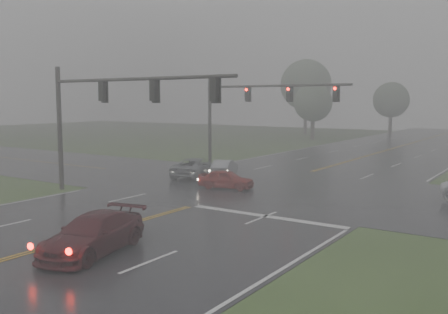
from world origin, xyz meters
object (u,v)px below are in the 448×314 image
Objects in this scene: signal_gantry_far at (249,103)px; signal_gantry_near at (104,104)px; sedan_maroon at (94,253)px; sedan_silver at (224,176)px; sedan_red at (226,189)px; car_grey at (196,177)px.

signal_gantry_near is at bearing -89.93° from signal_gantry_far.
signal_gantry_near is 16.48m from signal_gantry_far.
sedan_maroon is 1.34× the size of sedan_silver.
sedan_silver is at bearing 82.00° from signal_gantry_near.
sedan_silver is (-3.17, 4.51, 0.00)m from sedan_red.
signal_gantry_near is (-8.12, 8.19, 5.47)m from sedan_maroon.
sedan_silver is 2.17m from car_grey.
sedan_maroon is 0.37× the size of signal_gantry_near.
sedan_maroon is 26.55m from signal_gantry_far.
sedan_red is at bearing 52.27° from signal_gantry_near.
sedan_maroon is at bearing -71.74° from signal_gantry_far.
sedan_red is at bearing 105.33° from sedan_silver.
sedan_red is at bearing 134.30° from car_grey.
sedan_maroon is 19.85m from sedan_silver.
sedan_maroon reaches higher than car_grey.
signal_gantry_near is (-4.64, -6.00, 5.47)m from sedan_red.
car_grey is 10.41m from signal_gantry_near.
sedan_maroon reaches higher than sedan_silver.
sedan_red is at bearing 91.30° from sedan_maroon.
sedan_maroon is 0.37× the size of signal_gantry_far.
sedan_silver is 0.73× the size of car_grey.
car_grey is at bearing 102.83° from sedan_maroon.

